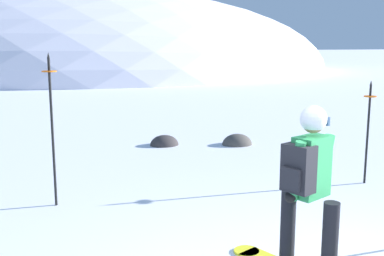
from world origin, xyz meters
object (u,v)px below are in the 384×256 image
snowboarder_main (308,189)px  piste_marker_far (52,120)px  rock_mid (237,144)px  rock_dark (164,145)px  piste_marker_near (368,125)px

snowboarder_main → piste_marker_far: piste_marker_far is taller
piste_marker_far → rock_mid: size_ratio=3.08×
rock_dark → rock_mid: rock_mid is taller
piste_marker_near → rock_mid: size_ratio=2.42×
snowboarder_main → rock_mid: size_ratio=2.49×
snowboarder_main → piste_marker_far: (-2.04, 3.11, 0.31)m
snowboarder_main → rock_dark: size_ratio=2.66×
snowboarder_main → piste_marker_near: bearing=39.7°
snowboarder_main → piste_marker_near: 3.67m
rock_dark → piste_marker_far: bearing=-129.7°
snowboarder_main → piste_marker_far: size_ratio=0.81×
snowboarder_main → rock_mid: (2.23, 5.80, -0.92)m
snowboarder_main → rock_mid: snowboarder_main is taller
rock_dark → rock_mid: (1.57, -0.55, 0.00)m
rock_mid → snowboarder_main: bearing=-111.0°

